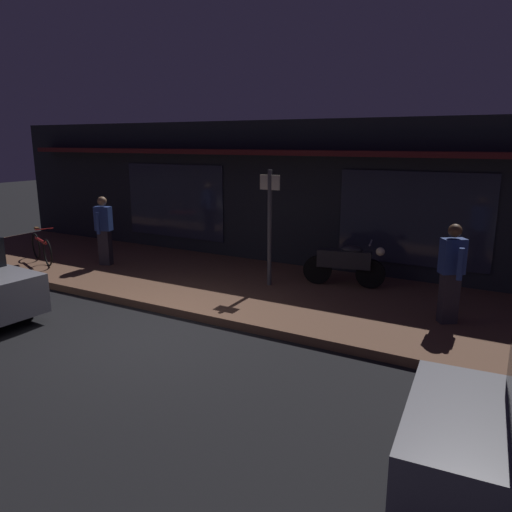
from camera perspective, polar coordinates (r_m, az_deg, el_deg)
The scene contains 8 objects.
ground_plane at distance 8.30m, azimuth -13.49°, elevation -9.09°, with size 60.00×60.00×0.00m, color black.
sidewalk_slab at distance 10.52m, azimuth -2.38°, elevation -3.46°, with size 18.00×4.00×0.15m, color brown.
storefront_building at distance 13.14m, azimuth 5.43°, elevation 7.56°, with size 18.00×3.30×3.60m.
motorcycle at distance 10.27m, azimuth 10.45°, elevation -0.78°, with size 1.69×0.63×0.97m.
bicycle_parked at distance 13.27m, azimuth -23.83°, elevation 0.86°, with size 1.55×0.69×0.91m.
person_photographer at distance 12.35m, azimuth -17.37°, elevation 3.00°, with size 0.43×0.61×1.67m.
person_bystander at distance 8.58m, azimuth 21.89°, elevation -1.72°, with size 0.44×0.55×1.67m.
sign_post at distance 10.00m, azimuth 1.61°, elevation 4.10°, with size 0.44×0.09×2.40m.
Camera 1 is at (5.33, -5.55, 3.11)m, focal length 34.15 mm.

